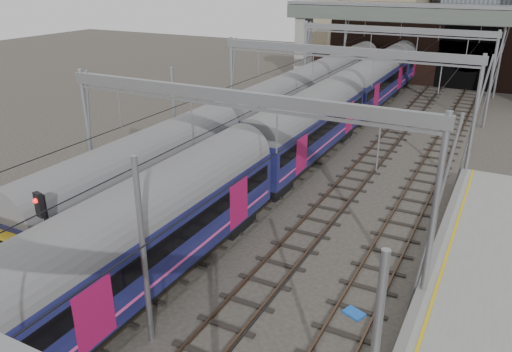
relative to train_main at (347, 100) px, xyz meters
The scene contains 10 objects.
tracks 15.31m from the train_main, 82.39° to the right, with size 14.40×80.00×0.22m.
overhead_line 9.59m from the train_main, 76.72° to the right, with size 16.80×80.00×8.00m.
retaining_wall 22.30m from the train_main, 81.20° to the left, with size 28.00×2.75×9.00m.
overbridge 16.83m from the train_main, 82.89° to the left, with size 28.00×3.00×9.25m.
train_main is the anchor object (origin of this frame).
train_second 6.20m from the train_main, 130.15° to the right, with size 2.82×48.92×4.85m.
signal_near_left 28.39m from the train_main, 94.29° to the right, with size 0.39×0.47×5.09m.
signal_near_centre 27.07m from the train_main, 89.98° to the right, with size 0.34×0.46×4.68m.
equip_cover_b 21.59m from the train_main, 90.40° to the right, with size 0.97×0.68×0.11m, color blue.
equip_cover_c 24.69m from the train_main, 71.04° to the right, with size 0.77×0.54×0.09m, color blue.
Camera 1 is at (9.89, -8.95, 12.17)m, focal length 35.00 mm.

